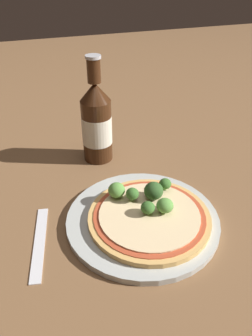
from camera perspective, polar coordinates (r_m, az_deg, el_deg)
name	(u,v)px	position (r m, az deg, el deg)	size (l,w,h in m)	color
ground_plane	(131,221)	(0.60, 0.82, -9.23)	(3.00, 3.00, 0.00)	brown
plate	(143,219)	(0.60, 2.90, -8.95)	(0.27, 0.27, 0.01)	#B2B7B2
pizza	(149,217)	(0.58, 4.07, -8.45)	(0.22, 0.22, 0.01)	tan
broccoli_floret_0	(117,190)	(0.60, -1.65, -3.87)	(0.03, 0.03, 0.03)	#6B8E51
broccoli_floret_1	(132,194)	(0.59, 1.11, -4.54)	(0.02, 0.02, 0.03)	#6B8E51
broccoli_floret_2	(154,191)	(0.60, 4.83, -4.00)	(0.04, 0.04, 0.03)	#6B8E51
broccoli_floret_3	(148,208)	(0.57, 3.83, -6.91)	(0.02, 0.02, 0.02)	#6B8E51
broccoli_floret_4	(165,206)	(0.58, 6.79, -6.52)	(0.03, 0.03, 0.03)	#6B8E51
broccoli_floret_5	(165,184)	(0.62, 6.84, -2.76)	(0.02, 0.02, 0.02)	#6B8E51
beer_bottle	(98,122)	(0.73, -4.86, 7.95)	(0.07, 0.07, 0.24)	#381E0F
fork	(40,243)	(0.58, -14.80, -12.55)	(0.05, 0.17, 0.00)	silver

